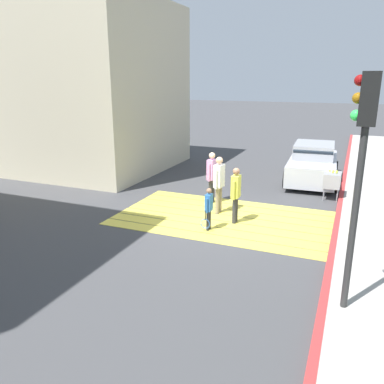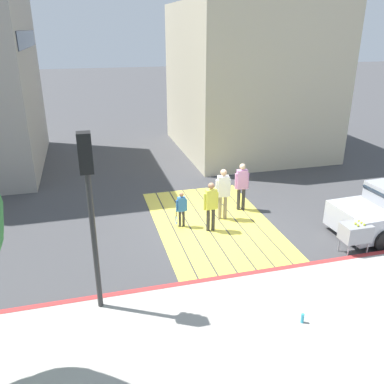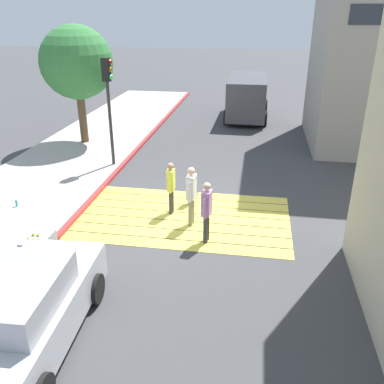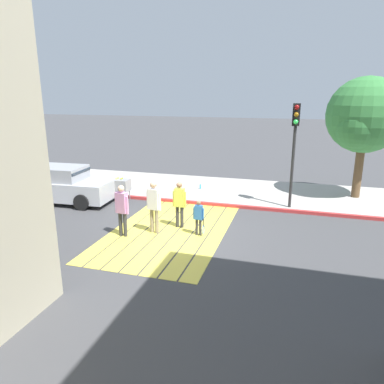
{
  "view_description": "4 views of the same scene",
  "coord_description": "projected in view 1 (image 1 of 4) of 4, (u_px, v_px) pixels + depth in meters",
  "views": [
    {
      "loc": [
        -3.45,
        10.79,
        4.15
      ],
      "look_at": [
        0.72,
        0.75,
        0.96
      ],
      "focal_mm": 36.66,
      "sensor_mm": 36.0,
      "label": 1
    },
    {
      "loc": [
        -11.63,
        3.86,
        6.12
      ],
      "look_at": [
        0.72,
        0.55,
        0.93
      ],
      "focal_mm": 37.83,
      "sensor_mm": 36.0,
      "label": 2
    },
    {
      "loc": [
        2.02,
        -10.98,
        5.82
      ],
      "look_at": [
        0.2,
        0.3,
        0.73
      ],
      "focal_mm": 38.23,
      "sensor_mm": 36.0,
      "label": 3
    },
    {
      "loc": [
        10.87,
        4.03,
        4.6
      ],
      "look_at": [
        -0.6,
        0.64,
        1.3
      ],
      "focal_mm": 33.44,
      "sensor_mm": 36.0,
      "label": 4
    }
  ],
  "objects": [
    {
      "name": "pedestrian_adult_lead",
      "position": [
        236.0,
        191.0,
        11.36
      ],
      "size": [
        0.22,
        0.49,
        1.66
      ],
      "color": "#333338",
      "rests_on": "ground"
    },
    {
      "name": "building_far_south",
      "position": [
        81.0,
        88.0,
        18.13
      ],
      "size": [
        8.0,
        7.04,
        7.33
      ],
      "color": "beige",
      "rests_on": "ground"
    },
    {
      "name": "pedestrian_adult_side",
      "position": [
        212.0,
        174.0,
        13.19
      ],
      "size": [
        0.27,
        0.51,
        1.75
      ],
      "color": "#333338",
      "rests_on": "ground"
    },
    {
      "name": "pedestrian_child_with_racket",
      "position": [
        209.0,
        207.0,
        10.88
      ],
      "size": [
        0.28,
        0.38,
        1.22
      ],
      "color": "#333338",
      "rests_on": "ground"
    },
    {
      "name": "traffic_light_corner",
      "position": [
        361.0,
        148.0,
        6.36
      ],
      "size": [
        0.39,
        0.28,
        4.24
      ],
      "color": "#2D2D2D",
      "rests_on": "ground"
    },
    {
      "name": "crosswalk_stripes",
      "position": [
        223.0,
        218.0,
        12.0
      ],
      "size": [
        6.4,
        3.8,
        0.01
      ],
      "color": "#EAD64C",
      "rests_on": "ground"
    },
    {
      "name": "curb_painted",
      "position": [
        335.0,
        231.0,
        10.78
      ],
      "size": [
        0.16,
        40.0,
        0.13
      ],
      "primitive_type": "cube",
      "color": "#BC3333",
      "rests_on": "ground"
    },
    {
      "name": "car_parked_near_curb",
      "position": [
        313.0,
        164.0,
        16.03
      ],
      "size": [
        2.15,
        4.39,
        1.57
      ],
      "color": "silver",
      "rests_on": "ground"
    },
    {
      "name": "pedestrian_adult_trailing",
      "position": [
        219.0,
        181.0,
        12.19
      ],
      "size": [
        0.27,
        0.52,
        1.81
      ],
      "color": "gray",
      "rests_on": "ground"
    },
    {
      "name": "tennis_ball_cart",
      "position": [
        332.0,
        180.0,
        13.69
      ],
      "size": [
        0.56,
        0.8,
        1.02
      ],
      "color": "#99999E",
      "rests_on": "ground"
    },
    {
      "name": "ground_plane",
      "position": [
        223.0,
        218.0,
        12.0
      ],
      "size": [
        120.0,
        120.0,
        0.0
      ],
      "primitive_type": "plane",
      "color": "#424244"
    }
  ]
}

